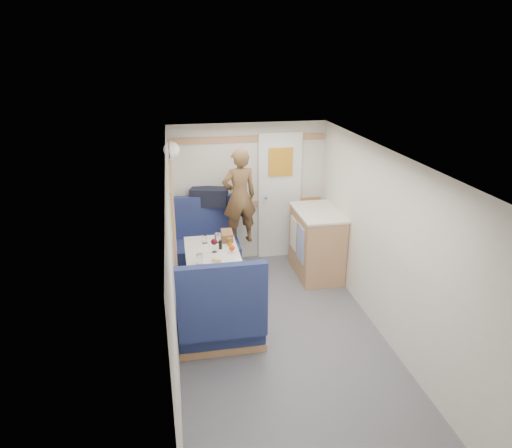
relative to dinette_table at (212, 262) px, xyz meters
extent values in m
plane|color=#515156|center=(0.65, -1.00, -0.57)|extent=(4.50, 4.50, 0.00)
plane|color=silver|center=(0.65, -1.00, 1.43)|extent=(4.50, 4.50, 0.00)
cube|color=silver|center=(0.65, 1.25, 0.43)|extent=(2.20, 0.02, 2.00)
cube|color=silver|center=(-0.45, -1.00, 0.43)|extent=(0.02, 4.50, 2.00)
cube|color=silver|center=(1.75, -1.00, 0.43)|extent=(0.02, 4.50, 2.00)
cube|color=#A37749|center=(0.65, 1.23, 0.28)|extent=(2.15, 0.02, 0.08)
cube|color=#A37749|center=(0.65, 1.23, 1.21)|extent=(2.15, 0.02, 0.08)
cube|color=#9DAB91|center=(-0.43, 0.00, 0.68)|extent=(0.04, 1.30, 0.72)
cube|color=white|center=(1.10, 1.22, 0.36)|extent=(0.62, 0.04, 1.86)
cube|color=orange|center=(1.10, 1.19, 0.88)|extent=(0.34, 0.03, 0.40)
cylinder|color=silver|center=(0.88, 1.17, 0.38)|extent=(0.04, 0.10, 0.04)
cube|color=white|center=(0.00, 0.00, 0.13)|extent=(0.62, 0.92, 0.04)
cylinder|color=silver|center=(0.00, 0.00, -0.22)|extent=(0.08, 0.08, 0.66)
cylinder|color=silver|center=(0.00, 0.00, -0.55)|extent=(0.36, 0.36, 0.03)
cube|color=#161749|center=(0.00, 0.80, -0.34)|extent=(0.88, 0.50, 0.45)
cube|color=#161749|center=(0.00, 1.08, 0.08)|extent=(0.88, 0.10, 0.80)
cube|color=#A37749|center=(0.00, 0.80, -0.53)|extent=(0.90, 0.52, 0.08)
cube|color=#161749|center=(0.00, -0.80, -0.34)|extent=(0.88, 0.50, 0.45)
cube|color=#161749|center=(0.00, -1.08, 0.08)|extent=(0.88, 0.10, 0.80)
cube|color=#A37749|center=(0.00, -0.80, -0.53)|extent=(0.90, 0.52, 0.08)
cube|color=#A37749|center=(0.00, 1.12, 0.31)|extent=(0.90, 0.14, 0.04)
sphere|color=white|center=(-0.39, 0.85, 1.18)|extent=(0.20, 0.20, 0.20)
cube|color=#A37749|center=(1.47, 0.55, -0.12)|extent=(0.54, 0.90, 0.90)
cube|color=silver|center=(1.47, 0.55, 0.34)|extent=(0.56, 0.92, 0.03)
cube|color=#5972B2|center=(1.19, 0.37, -0.02)|extent=(0.01, 0.30, 0.48)
cube|color=silver|center=(1.19, 0.73, -0.02)|extent=(0.01, 0.28, 0.44)
imported|color=brown|center=(0.46, 0.82, 0.53)|extent=(0.52, 0.39, 1.29)
cube|color=black|center=(0.08, 1.12, 0.45)|extent=(0.55, 0.37, 0.24)
cube|color=silver|center=(0.09, -0.35, 0.16)|extent=(0.35, 0.41, 0.02)
sphere|color=#F3590A|center=(0.22, -0.10, 0.21)|extent=(0.07, 0.07, 0.07)
cube|color=#EDD389|center=(0.03, -0.35, 0.19)|extent=(0.12, 0.10, 0.04)
cylinder|color=white|center=(0.02, -0.06, 0.16)|extent=(0.06, 0.06, 0.01)
cylinder|color=white|center=(0.02, -0.06, 0.21)|extent=(0.01, 0.01, 0.10)
sphere|color=#4A0816|center=(0.02, -0.06, 0.28)|extent=(0.08, 0.08, 0.08)
cylinder|color=silver|center=(-0.17, -0.35, 0.21)|extent=(0.07, 0.07, 0.12)
cylinder|color=white|center=(-0.06, 0.23, 0.21)|extent=(0.06, 0.06, 0.10)
cylinder|color=white|center=(0.09, 0.22, 0.21)|extent=(0.07, 0.07, 0.12)
cylinder|color=#8A5914|center=(0.22, 0.09, 0.20)|extent=(0.06, 0.06, 0.09)
cylinder|color=black|center=(0.10, 0.02, 0.21)|extent=(0.04, 0.04, 0.11)
cube|color=brown|center=(0.22, 0.28, 0.21)|extent=(0.15, 0.26, 0.10)
camera|label=1|loc=(-0.38, -4.90, 2.38)|focal=32.00mm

